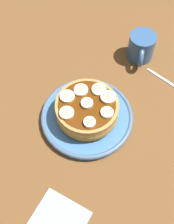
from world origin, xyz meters
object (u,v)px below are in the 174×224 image
Objects in this scene: banana_slice_6 at (81,90)px; banana_slice_5 at (90,122)px; plate at (87,117)px; napkin at (57,223)px; banana_slice_7 at (99,90)px; pancake_stack at (87,110)px; banana_slice_0 at (88,103)px; banana_slice_2 at (108,97)px; banana_slice_1 at (107,113)px; coffee_mug at (141,47)px; fork at (170,83)px; banana_slice_3 at (67,97)px; banana_slice_4 at (67,113)px.

banana_slice_5 is at bearing 21.04° from banana_slice_6.
plate is 2.10× the size of napkin.
pancake_stack is at bearing -28.23° from banana_slice_7.
banana_slice_0 is 0.80× the size of banana_slice_2.
pancake_stack is at bearing 174.06° from napkin.
banana_slice_6 reaches higher than napkin.
napkin is at bearing -17.42° from banana_slice_1.
plate is 2.23× the size of coffee_mug.
banana_slice_6 is (-3.51, -1.97, 6.22)cm from plate.
coffee_mug is 50.73cm from napkin.
fork is at bearing 124.20° from banana_slice_0.
banana_slice_5 is (4.90, 1.26, 6.29)cm from plate.
banana_slice_3 is at bearing -107.41° from banana_slice_1.
banana_slice_7 is at bearing 152.95° from banana_slice_0.
banana_slice_4 is 9.88cm from banana_slice_7.
banana_slice_7 is (-7.46, 6.48, -0.04)cm from banana_slice_4.
pancake_stack is 5.37× the size of banana_slice_1.
banana_slice_4 is at bearing -40.97° from banana_slice_7.
fork is (-10.72, 22.75, -7.05)cm from banana_slice_6.
fork is (-14.23, 20.77, -0.82)cm from plate.
coffee_mug is (-27.61, 10.82, -3.42)cm from banana_slice_5.
banana_slice_4 is at bearing -176.08° from napkin.
banana_slice_3 is 1.04× the size of banana_slice_4.
banana_slice_3 is 0.34× the size of coffee_mug.
banana_slice_5 is 9.27cm from banana_slice_7.
banana_slice_3 is 7.78cm from banana_slice_7.
pancake_stack is 1.46× the size of napkin.
coffee_mug is (-20.33, 7.43, -3.38)cm from banana_slice_2.
banana_slice_1 is at bearing 98.69° from banana_slice_4.
plate is 8.07× the size of banana_slice_0.
banana_slice_2 is at bearing -20.07° from coffee_mug.
banana_slice_2 is at bearing 96.54° from banana_slice_3.
banana_slice_3 reaches higher than coffee_mug.
banana_slice_1 is 4.76cm from banana_slice_5.
banana_slice_2 is 8.03cm from banana_slice_5.
banana_slice_6 is at bearing 127.37° from banana_slice_3.
banana_slice_6 is at bearing 178.66° from napkin.
banana_slice_4 reaches higher than plate.
banana_slice_7 is (-0.80, 4.25, -0.05)cm from banana_slice_6.
banana_slice_0 is at bearing 127.68° from banana_slice_4.
banana_slice_1 is 0.88× the size of banana_slice_4.
banana_slice_0 is 5.57cm from banana_slice_4.
banana_slice_2 is at bearing 155.00° from banana_slice_5.
banana_slice_6 is (-8.41, -3.23, -0.06)cm from banana_slice_5.
banana_slice_2 is (-2.26, 4.62, 2.95)cm from pancake_stack.
banana_slice_2 is 0.35× the size of coffee_mug.
banana_slice_5 is (3.13, -3.59, 0.08)cm from banana_slice_1.
banana_slice_7 and coffee_mug have the same top height.
banana_slice_5 is 22.35cm from napkin.
banana_slice_7 is at bearing -61.79° from fork.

